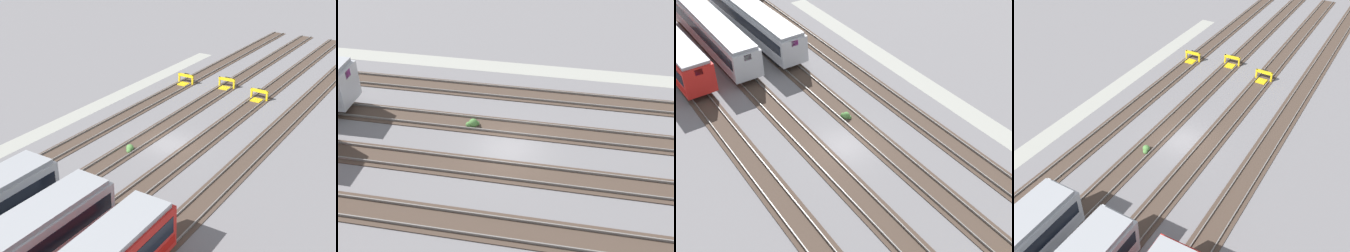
{
  "view_description": "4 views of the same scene",
  "coord_description": "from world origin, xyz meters",
  "views": [
    {
      "loc": [
        30.7,
        19.91,
        18.45
      ],
      "look_at": [
        0.15,
        0.0,
        1.8
      ],
      "focal_mm": 50.0,
      "sensor_mm": 36.0,
      "label": 1
    },
    {
      "loc": [
        -4.4,
        23.99,
        18.73
      ],
      "look_at": [
        0.15,
        0.0,
        1.8
      ],
      "focal_mm": 50.0,
      "sensor_mm": 36.0,
      "label": 2
    },
    {
      "loc": [
        -23.23,
        16.02,
        23.56
      ],
      "look_at": [
        0.15,
        0.0,
        1.8
      ],
      "focal_mm": 50.0,
      "sensor_mm": 36.0,
      "label": 3
    },
    {
      "loc": [
        24.33,
        14.16,
        22.59
      ],
      "look_at": [
        0.15,
        0.0,
        1.8
      ],
      "focal_mm": 42.0,
      "sensor_mm": 36.0,
      "label": 4
    }
  ],
  "objects": [
    {
      "name": "weed_clump",
      "position": [
        2.92,
        -2.08,
        0.24
      ],
      "size": [
        0.92,
        0.7,
        0.64
      ],
      "color": "#4C7F3D",
      "rests_on": "ground"
    },
    {
      "name": "service_walkway",
      "position": [
        0.0,
        -11.22,
        0.0
      ],
      "size": [
        54.0,
        2.0,
        0.01
      ],
      "primitive_type": "cube",
      "color": "#9E9E93",
      "rests_on": "ground"
    },
    {
      "name": "rail_track_far_inner",
      "position": [
        0.0,
        7.01,
        0.04
      ],
      "size": [
        90.0,
        2.23,
        0.21
      ],
      "color": "#47382D",
      "rests_on": "ground"
    },
    {
      "name": "rail_track_near_inner",
      "position": [
        0.0,
        -2.34,
        0.04
      ],
      "size": [
        90.0,
        2.24,
        0.21
      ],
      "color": "#47382D",
      "rests_on": "ground"
    },
    {
      "name": "ground_plane",
      "position": [
        0.0,
        0.0,
        0.0
      ],
      "size": [
        400.0,
        400.0,
        0.0
      ],
      "primitive_type": "plane",
      "color": "slate"
    },
    {
      "name": "rail_track_middle",
      "position": [
        0.0,
        2.34,
        0.04
      ],
      "size": [
        90.0,
        2.24,
        0.21
      ],
      "color": "#47382D",
      "rests_on": "ground"
    },
    {
      "name": "rail_track_nearest",
      "position": [
        0.0,
        -7.01,
        0.04
      ],
      "size": [
        90.0,
        2.23,
        0.21
      ],
      "color": "#47382D",
      "rests_on": "ground"
    }
  ]
}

